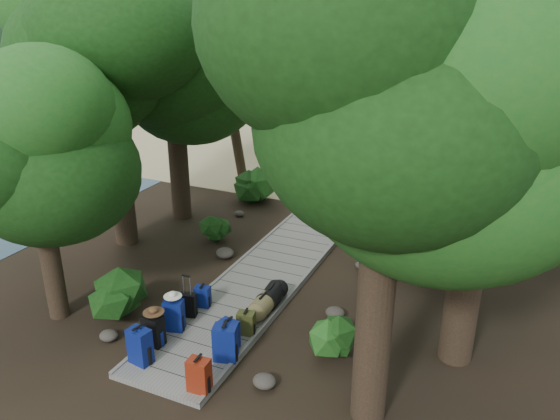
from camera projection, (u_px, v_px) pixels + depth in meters
The scene contains 51 objects.
ground at pixel (270, 274), 14.11m from camera, with size 120.00×120.00×0.00m, color black.
sand_beach at pixel (405, 136), 27.65m from camera, with size 40.00×22.00×0.02m, color tan.
water_bay at pixel (61, 76), 47.51m from camera, with size 50.00×60.00×0.02m, color #294555.
distant_hill at pixel (148, 50), 70.05m from camera, with size 32.00×16.00×12.00m, color black.
boardwalk at pixel (286, 256), 14.93m from camera, with size 2.00×12.00×0.12m, color gray.
backpack_left_a at pixel (140, 344), 10.39m from camera, with size 0.43×0.30×0.80m, color navy, non-canonical shape.
backpack_left_b at pixel (153, 329), 10.94m from camera, with size 0.40×0.28×0.73m, color black, non-canonical shape.
backpack_left_c at pixel (174, 314), 11.44m from camera, with size 0.41×0.29×0.76m, color navy, non-canonical shape.
backpack_left_d at pixel (202, 295), 12.35m from camera, with size 0.34×0.25×0.53m, color navy, non-canonical shape.
backpack_right_a at pixel (199, 374), 9.67m from camera, with size 0.39×0.28×0.70m, color maroon, non-canonical shape.
backpack_right_b at pixel (225, 341), 10.48m from camera, with size 0.45×0.32×0.81m, color navy, non-canonical shape.
backpack_right_c at pixel (229, 333), 10.88m from camera, with size 0.38×0.27×0.65m, color navy, non-canonical shape.
backpack_right_d at pixel (246, 322), 11.33m from camera, with size 0.36×0.26×0.55m, color #3D431A, non-canonical shape.
duffel_right_khaki at pixel (263, 305), 12.06m from camera, with size 0.44×0.65×0.44m, color olive, non-canonical shape.
duffel_right_black at pixel (272, 295), 12.43m from camera, with size 0.44×0.71×0.44m, color black, non-canonical shape.
suitcase_on_boardwalk at pixel (188, 305), 11.95m from camera, with size 0.35×0.19×0.55m, color black, non-canonical shape.
lone_suitcase_on_sand at pixel (366, 174), 20.67m from camera, with size 0.45×0.26×0.71m, color black, non-canonical shape.
hat_brown at pixel (153, 310), 10.80m from camera, with size 0.43×0.43×0.13m, color #51351E, non-canonical shape.
hat_white at pixel (173, 294), 11.33m from camera, with size 0.38×0.38×0.13m, color silver, non-canonical shape.
kayak at pixel (298, 153), 24.04m from camera, with size 0.76×3.47×0.35m, color #B43C0F.
sun_lounger at pixel (433, 172), 20.96m from camera, with size 0.66×2.06×0.66m, color silver, non-canonical shape.
tree_right_a at pixel (385, 181), 7.84m from camera, with size 5.08×5.08×8.47m, color black, non-canonical shape.
tree_right_b at pixel (487, 128), 9.17m from camera, with size 5.20×5.20×9.28m, color black, non-canonical shape.
tree_right_c at pixel (446, 101), 12.17m from camera, with size 5.21×5.21×9.02m, color black, non-canonical shape.
tree_right_d at pixel (535, 67), 13.16m from camera, with size 5.56×5.56×10.18m, color black, non-canonical shape.
tree_right_e at pixel (483, 62), 17.15m from camera, with size 5.26×5.26×9.47m, color black, non-canonical shape.
tree_left_a at pixel (38, 187), 11.17m from camera, with size 3.68×3.68×6.13m, color black, non-canonical shape.
tree_left_b at pixel (110, 87), 14.29m from camera, with size 4.96×4.96×8.92m, color black, non-canonical shape.
tree_left_c at pixel (173, 81), 16.15m from camera, with size 4.98×4.98×8.66m, color black, non-canonical shape.
tree_back_a at pixel (370, 42), 25.75m from camera, with size 5.34×5.34×9.25m, color black, non-canonical shape.
tree_back_b at pixel (451, 36), 25.42m from camera, with size 5.47×5.47×9.76m, color black, non-canonical shape.
tree_back_c at pixel (529, 37), 23.60m from camera, with size 5.52×5.52×9.94m, color black, non-canonical shape.
tree_back_d at pixel (291, 46), 26.71m from camera, with size 5.19×5.19×8.65m, color black, non-canonical shape.
palm_right_a at pixel (429, 109), 16.25m from camera, with size 4.16×4.16×7.09m, color #163D11, non-canonical shape.
palm_right_b at pixel (532, 53), 20.14m from camera, with size 4.85×4.85×9.36m, color #163D11, non-canonical shape.
palm_right_c at pixel (462, 73), 21.82m from camera, with size 4.73×4.73×7.53m, color #163D11, non-canonical shape.
palm_left_a at pixel (233, 78), 19.49m from camera, with size 4.95×4.95×7.88m, color #163D11, non-canonical shape.
rock_left_a at pixel (109, 336), 11.37m from camera, with size 0.40×0.36×0.22m, color #4C473F, non-canonical shape.
rock_left_b at pixel (141, 294), 13.00m from camera, with size 0.31×0.28×0.17m, color #4C473F, non-canonical shape.
rock_left_c at pixel (225, 253), 14.91m from camera, with size 0.51×0.46×0.28m, color #4C473F, non-canonical shape.
rock_left_d at pixel (239, 214), 17.72m from camera, with size 0.32×0.28×0.17m, color #4C473F, non-canonical shape.
rock_right_a at pixel (264, 381), 10.01m from camera, with size 0.44×0.40×0.24m, color #4C473F, non-canonical shape.
rock_right_b at pixel (335, 313), 12.17m from camera, with size 0.43×0.39×0.24m, color #4C473F, non-canonical shape.
rock_right_c at pixel (362, 265), 14.33m from camera, with size 0.36×0.32×0.20m, color #4C473F, non-canonical shape.
rock_right_d at pixel (414, 224), 16.70m from camera, with size 0.60×0.54×0.33m, color #4C473F, non-canonical shape.
shrub_left_a at pixel (112, 295), 12.00m from camera, with size 1.24×1.24×1.12m, color #19551B, non-canonical shape.
shrub_left_b at pixel (219, 231), 15.76m from camera, with size 0.82×0.82×0.73m, color #19551B, non-canonical shape.
shrub_left_c at pixel (252, 185), 18.86m from camera, with size 1.32×1.32×1.18m, color #19551B, non-canonical shape.
shrub_right_a at pixel (333, 336), 10.80m from camera, with size 0.97×0.97×0.87m, color #19551B, non-canonical shape.
shrub_right_b at pixel (377, 246), 14.46m from camera, with size 1.16×1.16×1.05m, color #19551B, non-canonical shape.
shrub_right_c at pixel (391, 200), 17.92m from camera, with size 0.95×0.95×0.85m, color #19551B, non-canonical shape.
Camera 1 is at (5.37, -11.29, 6.75)m, focal length 35.00 mm.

